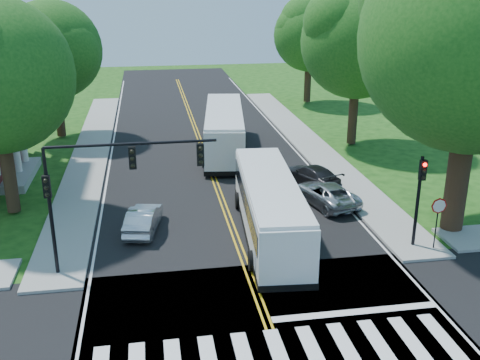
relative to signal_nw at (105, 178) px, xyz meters
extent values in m
plane|color=#143E0F|center=(5.86, -6.43, -4.38)|extent=(140.00, 140.00, 0.00)
cube|color=black|center=(5.86, 11.57, -4.37)|extent=(14.00, 96.00, 0.01)
cube|color=black|center=(5.86, -6.43, -4.37)|extent=(60.00, 12.00, 0.01)
cube|color=gold|center=(5.86, 15.57, -4.36)|extent=(0.36, 70.00, 0.01)
cube|color=silver|center=(-0.94, 15.57, -4.36)|extent=(0.12, 70.00, 0.01)
cube|color=silver|center=(12.66, 15.57, -4.36)|extent=(0.12, 70.00, 0.01)
cube|color=silver|center=(5.86, -6.93, -4.36)|extent=(12.60, 3.00, 0.01)
cube|color=silver|center=(9.36, -4.83, -4.36)|extent=(6.60, 0.40, 0.01)
cube|color=gray|center=(-2.44, 18.57, -4.30)|extent=(2.60, 40.00, 0.15)
cube|color=gray|center=(14.16, 18.57, -4.30)|extent=(2.60, 40.00, 0.15)
cylinder|color=black|center=(16.86, 1.57, -1.23)|extent=(1.10, 1.10, 6.00)
sphere|color=#2F6A1F|center=(16.86, 1.57, 5.28)|extent=(10.80, 10.80, 10.80)
cylinder|color=black|center=(-5.64, 7.57, -1.83)|extent=(0.70, 0.70, 4.80)
cylinder|color=black|center=(-5.14, 23.57, -2.03)|extent=(0.70, 0.70, 4.40)
sphere|color=#2F6A1F|center=(-5.14, 23.57, 2.64)|extent=(7.60, 7.60, 7.60)
cylinder|color=black|center=(17.36, 17.57, -1.73)|extent=(0.70, 0.70, 5.00)
sphere|color=#2F6A1F|center=(17.36, 17.57, 3.50)|extent=(8.40, 8.40, 8.40)
cylinder|color=black|center=(18.36, 33.57, -2.03)|extent=(0.70, 0.70, 4.40)
sphere|color=#2F6A1F|center=(18.36, 33.57, 2.51)|extent=(7.20, 7.20, 7.20)
cube|color=silver|center=(-6.54, 13.57, 0.02)|extent=(1.40, 6.00, 0.45)
cube|color=gray|center=(-6.54, 13.57, -4.13)|extent=(1.80, 6.00, 0.50)
cylinder|color=silver|center=(-6.54, 11.37, -2.28)|extent=(0.50, 0.50, 4.20)
cylinder|color=silver|center=(-6.54, 13.57, -2.28)|extent=(0.50, 0.50, 4.20)
cylinder|color=silver|center=(-6.54, 15.77, -2.28)|extent=(0.50, 0.50, 4.20)
cylinder|color=black|center=(-2.34, 0.07, -1.93)|extent=(0.16, 0.16, 4.60)
cube|color=black|center=(-2.34, -0.08, -0.23)|extent=(0.30, 0.22, 0.95)
sphere|color=black|center=(-2.34, -0.22, 0.07)|extent=(0.18, 0.18, 0.18)
cylinder|color=black|center=(1.16, 0.07, 1.37)|extent=(7.00, 0.12, 0.12)
cube|color=black|center=(1.16, -0.08, 0.82)|extent=(0.30, 0.22, 0.95)
cube|color=black|center=(3.96, -0.08, 0.82)|extent=(0.30, 0.22, 0.95)
cylinder|color=black|center=(14.06, 0.07, -2.03)|extent=(0.16, 0.16, 4.40)
cube|color=black|center=(14.06, -0.08, -0.43)|extent=(0.30, 0.22, 0.95)
sphere|color=#FF0A05|center=(14.06, -0.22, -0.13)|extent=(0.18, 0.18, 0.18)
cylinder|color=black|center=(14.86, -0.43, -3.13)|extent=(0.06, 0.06, 2.20)
cylinder|color=#A50A07|center=(14.86, -0.46, -2.08)|extent=(0.76, 0.04, 0.76)
cube|color=silver|center=(7.54, 2.45, -2.88)|extent=(3.31, 11.45, 2.63)
cube|color=black|center=(7.54, 2.45, -2.41)|extent=(3.32, 10.66, 0.91)
cube|color=black|center=(7.98, 8.13, -2.55)|extent=(2.34, 0.28, 1.53)
cube|color=orange|center=(7.98, 8.13, -1.69)|extent=(1.63, 0.23, 0.31)
cube|color=black|center=(7.54, 2.45, -4.05)|extent=(3.36, 11.55, 0.29)
cube|color=silver|center=(7.54, 2.45, -1.52)|extent=(3.23, 11.10, 0.21)
cylinder|color=black|center=(9.07, 6.07, -3.91)|extent=(0.38, 0.94, 0.92)
cylinder|color=black|center=(6.59, 6.27, -3.91)|extent=(0.38, 0.94, 0.92)
cylinder|color=black|center=(8.52, -1.08, -3.91)|extent=(0.38, 0.94, 0.92)
cylinder|color=black|center=(6.04, -0.89, -3.91)|extent=(0.38, 0.94, 0.92)
cube|color=silver|center=(7.37, 17.35, -2.76)|extent=(4.29, 12.51, 2.86)
cube|color=black|center=(7.37, 17.35, -2.24)|extent=(4.24, 11.67, 0.99)
cube|color=black|center=(8.21, 23.48, -2.39)|extent=(2.53, 0.44, 1.66)
cube|color=orange|center=(8.21, 23.48, -1.46)|extent=(1.76, 0.34, 0.33)
cube|color=black|center=(7.37, 17.35, -4.02)|extent=(4.35, 12.61, 0.31)
cube|color=silver|center=(7.37, 17.35, -1.27)|extent=(4.18, 12.14, 0.23)
cylinder|color=black|center=(9.26, 21.19, -3.87)|extent=(0.46, 1.03, 1.00)
cylinder|color=black|center=(6.58, 21.55, -3.87)|extent=(0.46, 1.03, 1.00)
cylinder|color=black|center=(8.21, 13.46, -3.87)|extent=(0.46, 1.03, 1.00)
cylinder|color=black|center=(5.53, 13.83, -3.87)|extent=(0.46, 1.03, 1.00)
imported|color=silver|center=(1.36, 4.08, -3.72)|extent=(2.10, 4.11, 1.29)
imported|color=#AEB1B5|center=(11.61, 6.05, -3.72)|extent=(3.26, 5.06, 1.30)
imported|color=black|center=(11.71, 9.26, -3.72)|extent=(3.27, 4.78, 1.29)
camera|label=1|loc=(1.89, -22.49, 7.67)|focal=42.00mm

